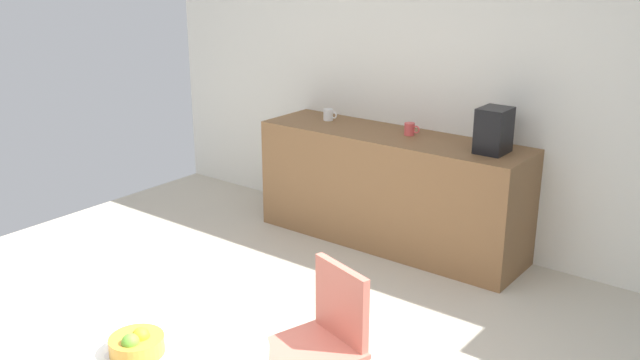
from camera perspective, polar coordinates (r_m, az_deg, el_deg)
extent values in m
cube|color=white|center=(5.48, 11.58, 7.80)|extent=(6.00, 0.10, 2.60)
cube|color=brown|center=(5.58, 5.74, -0.76)|extent=(2.19, 0.60, 0.90)
cylinder|color=white|center=(2.94, -16.34, -13.74)|extent=(1.21, 1.21, 0.03)
cube|color=#DB7260|center=(3.44, -0.88, -13.75)|extent=(0.52, 0.52, 0.03)
cube|color=#DB7260|center=(3.44, 1.75, -9.90)|extent=(0.37, 0.15, 0.38)
cylinder|color=gold|center=(2.90, -14.68, -12.87)|extent=(0.21, 0.21, 0.07)
sphere|color=yellow|center=(2.88, -14.37, -12.20)|extent=(0.07, 0.07, 0.07)
sphere|color=#66B233|center=(2.85, -15.16, -12.63)|extent=(0.07, 0.07, 0.07)
cylinder|color=white|center=(5.87, 0.67, 5.34)|extent=(0.08, 0.08, 0.09)
torus|color=white|center=(5.83, 1.13, 5.31)|extent=(0.06, 0.01, 0.06)
cylinder|color=#D84C4C|center=(5.43, 7.29, 4.14)|extent=(0.08, 0.08, 0.09)
torus|color=#D84C4C|center=(5.41, 7.82, 4.09)|extent=(0.06, 0.01, 0.06)
cylinder|color=black|center=(5.12, 13.50, 2.88)|extent=(0.08, 0.08, 0.09)
torus|color=black|center=(5.09, 14.09, 2.82)|extent=(0.06, 0.01, 0.06)
cube|color=black|center=(5.04, 13.96, 3.94)|extent=(0.20, 0.24, 0.32)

